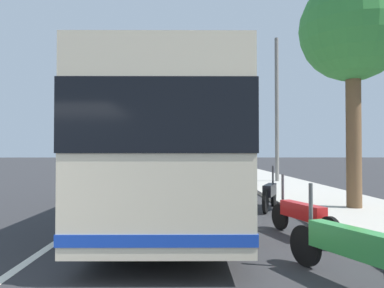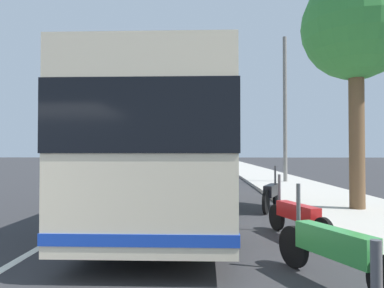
{
  "view_description": "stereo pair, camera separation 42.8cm",
  "coord_description": "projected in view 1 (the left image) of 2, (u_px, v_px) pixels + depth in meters",
  "views": [
    {
      "loc": [
        -2.25,
        -2.51,
        1.72
      ],
      "look_at": [
        8.1,
        -2.62,
        1.94
      ],
      "focal_mm": 34.56,
      "sensor_mm": 36.0,
      "label": 1
    },
    {
      "loc": [
        -2.24,
        -2.93,
        1.72
      ],
      "look_at": [
        8.1,
        -2.62,
        1.94
      ],
      "focal_mm": 34.56,
      "sensor_mm": 36.0,
      "label": 2
    }
  ],
  "objects": [
    {
      "name": "lane_divider_line",
      "position": [
        112.0,
        204.0,
        12.18
      ],
      "size": [
        110.0,
        0.16,
        0.01
      ],
      "primitive_type": "cube",
      "color": "silver",
      "rests_on": "ground"
    },
    {
      "name": "sidewalk_curb",
      "position": [
        328.0,
        201.0,
        12.26
      ],
      "size": [
        110.0,
        3.6,
        0.14
      ],
      "primitive_type": "cube",
      "color": "#B2ADA3",
      "rests_on": "ground"
    },
    {
      "name": "car_side_street",
      "position": [
        179.0,
        165.0,
        27.65
      ],
      "size": [
        4.49,
        2.06,
        1.6
      ],
      "rotation": [
        0.0,
        0.0,
        0.08
      ],
      "color": "red",
      "rests_on": "ground"
    },
    {
      "name": "motorcycle_angled",
      "position": [
        302.0,
        215.0,
        7.41
      ],
      "size": [
        2.14,
        0.76,
        1.23
      ],
      "rotation": [
        0.0,
        0.0,
        0.32
      ],
      "color": "black",
      "rests_on": "ground"
    },
    {
      "name": "utility_pole",
      "position": [
        277.0,
        110.0,
        20.05
      ],
      "size": [
        0.21,
        0.21,
        7.93
      ],
      "primitive_type": "cylinder",
      "color": "slate",
      "rests_on": "ground"
    },
    {
      "name": "motorcycle_mid_row",
      "position": [
        349.0,
        247.0,
        4.81
      ],
      "size": [
        2.13,
        0.99,
        1.26
      ],
      "rotation": [
        0.0,
        0.0,
        0.41
      ],
      "color": "black",
      "rests_on": "ground"
    },
    {
      "name": "motorcycle_nearest_curb",
      "position": [
        270.0,
        193.0,
        10.97
      ],
      "size": [
        2.04,
        0.87,
        1.29
      ],
      "rotation": [
        0.0,
        0.0,
        -0.38
      ],
      "color": "black",
      "rests_on": "ground"
    },
    {
      "name": "car_behind_bus",
      "position": [
        148.0,
        161.0,
        39.81
      ],
      "size": [
        4.2,
        1.8,
        1.47
      ],
      "rotation": [
        0.0,
        0.0,
        3.14
      ],
      "color": "gray",
      "rests_on": "ground"
    },
    {
      "name": "roadside_tree_mid_block",
      "position": [
        353.0,
        31.0,
        10.58
      ],
      "size": [
        3.0,
        3.0,
        6.76
      ],
      "color": "brown",
      "rests_on": "ground"
    },
    {
      "name": "coach_bus",
      "position": [
        176.0,
        148.0,
        10.74
      ],
      "size": [
        12.24,
        2.69,
        3.27
      ],
      "rotation": [
        0.0,
        0.0,
        -0.01
      ],
      "color": "beige",
      "rests_on": "ground"
    }
  ]
}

